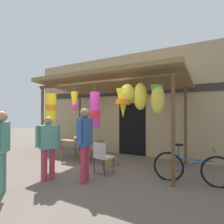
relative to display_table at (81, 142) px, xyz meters
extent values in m
plane|color=#60564C|center=(0.98, -0.71, -0.63)|extent=(30.00, 30.00, 0.00)
cube|color=#9E8966|center=(0.98, 1.71, 1.34)|extent=(9.36, 0.25, 3.94)
cube|color=#2D2823|center=(0.98, 1.57, 1.81)|extent=(8.43, 0.04, 0.24)
cube|color=black|center=(1.22, 1.58, 0.37)|extent=(1.10, 0.03, 2.00)
cylinder|color=brown|center=(-1.00, -0.81, 0.61)|extent=(0.09, 0.09, 2.48)
cylinder|color=brown|center=(3.23, -0.81, 0.61)|extent=(0.09, 0.09, 2.48)
cylinder|color=brown|center=(-1.00, 1.14, 0.61)|extent=(0.09, 0.09, 2.48)
cylinder|color=brown|center=(3.23, 1.14, 0.61)|extent=(0.09, 0.09, 2.48)
cylinder|color=brown|center=(1.11, -0.81, 1.86)|extent=(4.43, 0.10, 0.10)
cylinder|color=brown|center=(1.11, 1.14, 2.01)|extent=(4.43, 0.10, 0.10)
cube|color=olive|center=(1.11, 0.17, 1.98)|extent=(4.73, 2.44, 0.36)
cylinder|color=brown|center=(-0.55, -0.85, 1.71)|extent=(0.01, 0.01, 0.19)
cylinder|color=yellow|center=(-0.55, -0.85, 1.16)|extent=(0.34, 0.34, 0.91)
cylinder|color=orange|center=(-0.55, -0.85, 1.17)|extent=(0.36, 0.36, 0.16)
cylinder|color=brown|center=(0.35, -0.77, 1.72)|extent=(0.01, 0.01, 0.18)
cone|color=yellow|center=(0.35, -0.77, 1.28)|extent=(0.22, 0.22, 0.69)
cylinder|color=#D13399|center=(0.35, -0.77, 1.18)|extent=(0.24, 0.24, 0.12)
cylinder|color=brown|center=(1.10, -0.77, 1.69)|extent=(0.01, 0.01, 0.23)
cylinder|color=#D13399|center=(1.10, -0.77, 1.08)|extent=(0.27, 0.27, 0.99)
cylinder|color=red|center=(1.10, -0.77, 0.97)|extent=(0.29, 0.29, 0.18)
cylinder|color=brown|center=(1.98, -0.77, 1.71)|extent=(0.01, 0.01, 0.19)
cone|color=yellow|center=(1.98, -0.77, 1.24)|extent=(0.35, 0.35, 0.75)
cylinder|color=orange|center=(1.98, -0.77, 1.28)|extent=(0.38, 0.38, 0.13)
cylinder|color=brown|center=(2.84, -0.71, 1.73)|extent=(0.01, 0.01, 0.15)
cone|color=green|center=(2.84, -0.71, 1.29)|extent=(0.31, 0.31, 0.73)
cylinder|color=orange|center=(2.84, -0.71, 1.30)|extent=(0.33, 0.33, 0.13)
cylinder|color=#4C3D23|center=(2.88, -0.76, 1.73)|extent=(0.02, 0.02, 0.15)
ellipsoid|color=gold|center=(2.88, -0.76, 1.30)|extent=(0.32, 0.27, 0.69)
cylinder|color=#4C3D23|center=(2.42, -0.69, 1.78)|extent=(0.02, 0.02, 0.06)
ellipsoid|color=yellow|center=(2.42, -0.69, 1.41)|extent=(0.34, 0.29, 0.68)
cylinder|color=#4C3D23|center=(2.11, -0.78, 1.77)|extent=(0.02, 0.02, 0.08)
ellipsoid|color=yellow|center=(2.11, -0.78, 1.50)|extent=(0.38, 0.32, 0.46)
cube|color=brown|center=(0.00, 0.00, 0.05)|extent=(1.27, 0.82, 0.04)
cylinder|color=brown|center=(-0.59, -0.36, -0.30)|extent=(0.05, 0.05, 0.65)
cylinder|color=brown|center=(0.59, -0.36, -0.30)|extent=(0.05, 0.05, 0.65)
cylinder|color=brown|center=(-0.59, 0.36, -0.30)|extent=(0.05, 0.05, 0.65)
cylinder|color=brown|center=(0.59, 0.36, -0.30)|extent=(0.05, 0.05, 0.65)
ellipsoid|color=pink|center=(-0.02, 0.03, 0.14)|extent=(0.59, 0.41, 0.14)
ellipsoid|color=red|center=(0.07, -0.02, 0.14)|extent=(0.26, 0.21, 0.10)
cube|color=beige|center=(1.44, -0.83, -0.19)|extent=(0.46, 0.46, 0.04)
cube|color=beige|center=(1.41, -1.01, 0.01)|extent=(0.40, 0.10, 0.40)
cylinder|color=#333338|center=(1.64, -0.68, -0.41)|extent=(0.03, 0.03, 0.44)
cylinder|color=#333338|center=(1.29, -0.62, -0.41)|extent=(0.03, 0.03, 0.44)
cylinder|color=#333338|center=(1.59, -1.03, -0.41)|extent=(0.03, 0.03, 0.44)
cylinder|color=#333338|center=(1.23, -0.98, -0.41)|extent=(0.03, 0.03, 0.44)
cylinder|color=olive|center=(1.19, -0.09, -0.50)|extent=(0.43, 0.43, 0.25)
torus|color=black|center=(4.09, -0.39, -0.30)|extent=(0.71, 0.12, 0.71)
torus|color=black|center=(3.05, -0.49, -0.30)|extent=(0.71, 0.12, 0.71)
cylinder|color=navy|center=(3.57, -0.44, -0.08)|extent=(0.88, 0.12, 0.04)
cylinder|color=navy|center=(3.47, -0.45, -0.25)|extent=(0.50, 0.08, 0.31)
cylinder|color=navy|center=(3.29, -0.47, 0.08)|extent=(0.03, 0.03, 0.30)
cube|color=black|center=(3.29, -0.47, 0.24)|extent=(0.21, 0.10, 0.05)
cylinder|color=#262628|center=(4.01, -0.39, 0.18)|extent=(0.07, 0.44, 0.02)
cylinder|color=#B23347|center=(1.35, -1.46, -0.20)|extent=(0.13, 0.13, 0.86)
cylinder|color=#B23347|center=(1.38, -1.64, -0.20)|extent=(0.13, 0.13, 0.86)
cube|color=#2D5193|center=(1.36, -1.55, 0.55)|extent=(0.29, 0.44, 0.64)
cylinder|color=#2D5193|center=(1.31, -1.30, 0.59)|extent=(0.08, 0.08, 0.58)
cylinder|color=#2D5193|center=(1.41, -1.80, 0.59)|extent=(0.08, 0.08, 0.58)
sphere|color=#896042|center=(1.36, -1.55, 0.99)|extent=(0.24, 0.24, 0.24)
cylinder|color=#B23347|center=(0.56, -1.81, -0.25)|extent=(0.13, 0.13, 0.76)
cylinder|color=#B23347|center=(0.48, -1.97, -0.25)|extent=(0.13, 0.13, 0.76)
cube|color=#4C8E7A|center=(0.52, -1.89, 0.42)|extent=(0.37, 0.46, 0.57)
cylinder|color=#4C8E7A|center=(0.62, -1.66, 0.44)|extent=(0.08, 0.08, 0.51)
cylinder|color=#4C8E7A|center=(0.41, -2.12, 0.44)|extent=(0.08, 0.08, 0.51)
sphere|color=#9E704C|center=(0.52, -1.89, 0.80)|extent=(0.21, 0.21, 0.21)
cylinder|color=#4C8E7A|center=(0.30, -2.92, -0.22)|extent=(0.13, 0.13, 0.82)
cylinder|color=#4C8E7A|center=(0.18, -2.79, -0.22)|extent=(0.13, 0.13, 0.82)
cube|color=#4C8E7A|center=(0.24, -2.86, 0.50)|extent=(0.43, 0.44, 0.61)
cylinder|color=#4C8E7A|center=(0.07, -2.67, 0.53)|extent=(0.08, 0.08, 0.55)
sphere|color=tan|center=(0.24, -2.86, 0.92)|extent=(0.23, 0.23, 0.23)
camera|label=1|loc=(4.04, -4.99, 0.99)|focal=29.37mm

